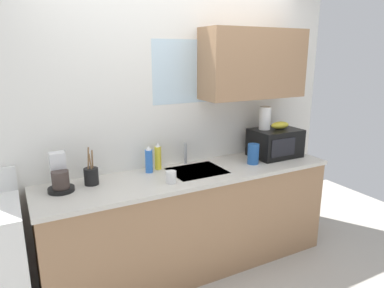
% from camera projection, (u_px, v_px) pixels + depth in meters
% --- Properties ---
extents(kitchen_wall_assembly, '(3.33, 0.42, 2.50)m').
position_uv_depth(kitchen_wall_assembly, '(189.00, 113.00, 3.19)').
color(kitchen_wall_assembly, white).
rests_on(kitchen_wall_assembly, ground).
extents(counter_unit, '(2.56, 0.63, 0.90)m').
position_uv_depth(counter_unit, '(192.00, 220.00, 3.09)').
color(counter_unit, '#9E7551').
rests_on(counter_unit, ground).
extents(sink_faucet, '(0.03, 0.03, 0.19)m').
position_uv_depth(sink_faucet, '(185.00, 153.00, 3.18)').
color(sink_faucet, '#B2B5BA').
rests_on(sink_faucet, counter_unit).
extents(microwave, '(0.46, 0.35, 0.27)m').
position_uv_depth(microwave, '(275.00, 143.00, 3.41)').
color(microwave, black).
rests_on(microwave, counter_unit).
extents(banana_bunch, '(0.20, 0.11, 0.07)m').
position_uv_depth(banana_bunch, '(280.00, 125.00, 3.39)').
color(banana_bunch, gold).
rests_on(banana_bunch, microwave).
extents(paper_towel_roll, '(0.11, 0.11, 0.22)m').
position_uv_depth(paper_towel_roll, '(265.00, 118.00, 3.35)').
color(paper_towel_roll, white).
rests_on(paper_towel_roll, microwave).
extents(coffee_maker, '(0.19, 0.21, 0.28)m').
position_uv_depth(coffee_maker, '(60.00, 177.00, 2.57)').
color(coffee_maker, black).
rests_on(coffee_maker, counter_unit).
extents(dish_soap_bottle_yellow, '(0.06, 0.06, 0.24)m').
position_uv_depth(dish_soap_bottle_yellow, '(158.00, 157.00, 3.03)').
color(dish_soap_bottle_yellow, yellow).
rests_on(dish_soap_bottle_yellow, counter_unit).
extents(dish_soap_bottle_blue, '(0.06, 0.06, 0.23)m').
position_uv_depth(dish_soap_bottle_blue, '(149.00, 160.00, 2.95)').
color(dish_soap_bottle_blue, blue).
rests_on(dish_soap_bottle_blue, counter_unit).
extents(cereal_canister, '(0.10, 0.10, 0.19)m').
position_uv_depth(cereal_canister, '(253.00, 154.00, 3.18)').
color(cereal_canister, '#2659A5').
rests_on(cereal_canister, counter_unit).
extents(mug_white, '(0.08, 0.08, 0.09)m').
position_uv_depth(mug_white, '(171.00, 177.00, 2.72)').
color(mug_white, white).
rests_on(mug_white, counter_unit).
extents(utensil_crock, '(0.11, 0.11, 0.30)m').
position_uv_depth(utensil_crock, '(91.00, 176.00, 2.69)').
color(utensil_crock, black).
rests_on(utensil_crock, counter_unit).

